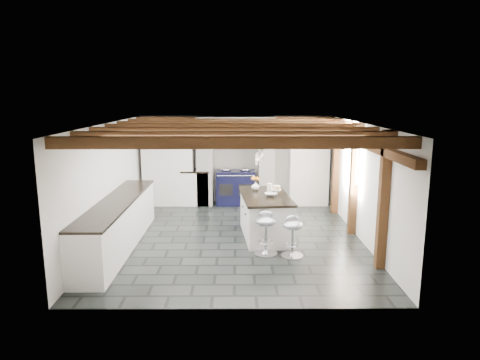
{
  "coord_description": "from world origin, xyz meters",
  "views": [
    {
      "loc": [
        0.05,
        -8.32,
        2.84
      ],
      "look_at": [
        0.1,
        0.4,
        1.1
      ],
      "focal_mm": 32.0,
      "sensor_mm": 36.0,
      "label": 1
    }
  ],
  "objects_px": {
    "range_cooker": "(236,187)",
    "kitchen_island": "(265,215)",
    "bar_stool_far": "(266,228)",
    "bar_stool_near": "(292,232)"
  },
  "relations": [
    {
      "from": "kitchen_island",
      "to": "bar_stool_far",
      "type": "distance_m",
      "value": 1.0
    },
    {
      "from": "bar_stool_far",
      "to": "bar_stool_near",
      "type": "bearing_deg",
      "value": -8.54
    },
    {
      "from": "kitchen_island",
      "to": "bar_stool_near",
      "type": "bearing_deg",
      "value": -74.95
    },
    {
      "from": "kitchen_island",
      "to": "bar_stool_far",
      "type": "relative_size",
      "value": 2.3
    },
    {
      "from": "bar_stool_near",
      "to": "bar_stool_far",
      "type": "xyz_separation_m",
      "value": [
        -0.46,
        0.12,
        0.03
      ]
    },
    {
      "from": "bar_stool_near",
      "to": "bar_stool_far",
      "type": "distance_m",
      "value": 0.47
    },
    {
      "from": "range_cooker",
      "to": "kitchen_island",
      "type": "xyz_separation_m",
      "value": [
        0.61,
        -2.65,
        -0.02
      ]
    },
    {
      "from": "range_cooker",
      "to": "kitchen_island",
      "type": "bearing_deg",
      "value": -77.1
    },
    {
      "from": "kitchen_island",
      "to": "bar_stool_near",
      "type": "xyz_separation_m",
      "value": [
        0.41,
        -1.11,
        0.02
      ]
    },
    {
      "from": "range_cooker",
      "to": "kitchen_island",
      "type": "relative_size",
      "value": 0.55
    }
  ]
}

